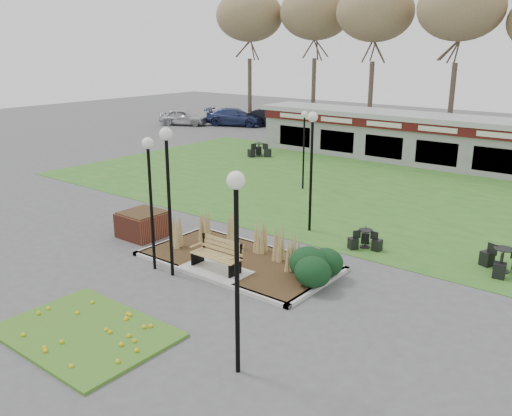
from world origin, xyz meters
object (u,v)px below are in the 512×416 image
Objects in this scene: lamp_post_mid_left at (168,170)px; lamp_post_mid_right at (312,146)px; bistro_set_a at (259,152)px; car_silver at (184,117)px; brick_planter at (143,224)px; bistro_set_b at (365,241)px; lamp_post_far_left at (304,133)px; park_bench at (218,254)px; car_black at (272,117)px; food_pavilion at (446,141)px; car_blue at (235,117)px; bistro_set_d at (502,264)px; lamp_post_near_right at (236,230)px; lamp_post_near_left at (149,175)px.

lamp_post_mid_left is 1.01× the size of lamp_post_mid_right.
bistro_set_a is 15.66m from car_silver.
brick_planter reaches higher than bistro_set_b.
lamp_post_far_left is 3.16× the size of bistro_set_b.
lamp_post_mid_left is 6.23m from lamp_post_mid_right.
lamp_post_mid_right is (0.09, 5.09, 2.70)m from park_bench.
bistro_set_b is at bearing 29.69° from brick_planter.
car_black is (6.52, 4.35, 0.04)m from car_silver.
lamp_post_mid_left is (3.46, -1.80, 2.85)m from brick_planter.
car_black is (-7.47, 11.37, 0.47)m from bistro_set_a.
car_black is at bearing 123.69° from park_bench.
bistro_set_a is at bearing -157.28° from food_pavilion.
lamp_post_mid_left is at bearing -164.14° from car_blue.
park_bench is 0.45× the size of lamp_post_far_left.
car_silver is (-31.30, 16.92, 0.45)m from bistro_set_d.
park_bench is 5.44m from bistro_set_b.
food_pavilion is (0.00, 19.71, 0.89)m from park_bench.
park_bench reaches higher than bistro_set_a.
car_black is (-16.89, 27.80, -2.56)m from lamp_post_mid_left.
lamp_post_mid_right is 6.31m from lamp_post_far_left.
lamp_post_near_right reaches higher than bistro_set_d.
brick_planter is at bearing -67.83° from bistro_set_a.
bistro_set_b is (-1.35, 8.50, -3.02)m from lamp_post_near_right.
lamp_post_mid_right is 0.97× the size of car_black.
car_blue is (-19.57, 26.01, -2.57)m from lamp_post_mid_left.
car_blue is at bearing 144.65° from bistro_set_d.
lamp_post_mid_right is at bearing 44.00° from brick_planter.
bistro_set_d is (2.98, 9.23, -2.98)m from lamp_post_near_right.
bistro_set_b is at bearing 53.00° from lamp_post_near_left.
lamp_post_near_right is 2.98× the size of bistro_set_a.
bistro_set_d is (10.54, -4.70, -2.51)m from lamp_post_far_left.
food_pavilion is 11.29m from bistro_set_a.
car_silver is (-26.97, 17.65, 0.49)m from bistro_set_b.
food_pavilion is 24.51m from car_silver.
food_pavilion reaches higher than car_silver.
brick_planter is 6.85m from lamp_post_mid_right.
lamp_post_mid_right reaches higher than bistro_set_a.
bistro_set_d is at bearing -146.45° from car_blue.
lamp_post_far_left is 0.90× the size of car_silver.
lamp_post_mid_left is (-4.91, 2.70, 0.07)m from lamp_post_near_right.
park_bench is 0.07× the size of food_pavilion.
lamp_post_near_left is (-1.75, -1.05, 2.47)m from park_bench.
lamp_post_mid_right reaches higher than lamp_post_near_right.
lamp_post_near_right reaches higher than car_silver.
bistro_set_d is (4.34, 0.73, 0.04)m from bistro_set_b.
bistro_set_a is 0.35× the size of car_silver.
park_bench is 18.54m from bistro_set_a.
lamp_post_far_left reaches higher than car_silver.
brick_planter is at bearing -94.93° from lamp_post_far_left.
car_silver is 0.81× the size of car_blue.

